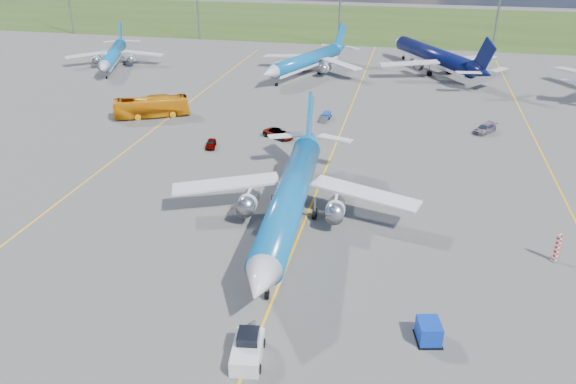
% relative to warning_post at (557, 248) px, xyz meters
% --- Properties ---
extents(ground, '(400.00, 400.00, 0.00)m').
position_rel_warning_post_xyz_m(ground, '(-26.00, -8.00, -1.50)').
color(ground, '#535350').
rests_on(ground, ground).
extents(grass_strip, '(400.00, 80.00, 0.01)m').
position_rel_warning_post_xyz_m(grass_strip, '(-26.00, 142.00, -1.50)').
color(grass_strip, '#2D4719').
rests_on(grass_strip, ground).
extents(taxiway_lines, '(60.25, 160.00, 0.02)m').
position_rel_warning_post_xyz_m(taxiway_lines, '(-25.83, 19.70, -1.49)').
color(taxiway_lines, yellow).
rests_on(taxiway_lines, ground).
extents(warning_post, '(0.50, 0.50, 3.00)m').
position_rel_warning_post_xyz_m(warning_post, '(0.00, 0.00, 0.00)').
color(warning_post, red).
rests_on(warning_post, ground).
extents(bg_jet_nw, '(33.03, 37.66, 8.26)m').
position_rel_warning_post_xyz_m(bg_jet_nw, '(-83.12, 65.42, -1.50)').
color(bg_jet_nw, '#0C62A9').
rests_on(bg_jet_nw, ground).
extents(bg_jet_nnw, '(37.04, 41.64, 9.01)m').
position_rel_warning_post_xyz_m(bg_jet_nnw, '(-38.40, 68.30, -1.50)').
color(bg_jet_nnw, '#0C62A9').
rests_on(bg_jet_nnw, ground).
extents(bg_jet_n, '(46.67, 49.90, 10.46)m').
position_rel_warning_post_xyz_m(bg_jet_n, '(-11.21, 76.88, -1.50)').
color(bg_jet_n, '#070D3D').
rests_on(bg_jet_n, ground).
extents(main_airliner, '(32.52, 41.40, 10.39)m').
position_rel_warning_post_xyz_m(main_airliner, '(-27.33, 0.83, -1.50)').
color(main_airliner, '#0C62A9').
rests_on(main_airliner, ground).
extents(pushback_tug, '(2.85, 6.15, 2.04)m').
position_rel_warning_post_xyz_m(pushback_tug, '(-26.11, -20.03, -0.67)').
color(pushback_tug, silver).
rests_on(pushback_tug, ground).
extents(uld_container, '(2.21, 2.54, 1.77)m').
position_rel_warning_post_xyz_m(uld_container, '(-12.41, -14.90, -0.62)').
color(uld_container, '#0C33B2').
rests_on(uld_container, ground).
extents(apron_bus, '(12.81, 8.49, 3.58)m').
position_rel_warning_post_xyz_m(apron_bus, '(-58.92, 33.62, 0.29)').
color(apron_bus, orange).
rests_on(apron_bus, ground).
extents(service_car_a, '(2.11, 3.68, 1.18)m').
position_rel_warning_post_xyz_m(service_car_a, '(-44.12, 22.05, -0.91)').
color(service_car_a, '#999999').
rests_on(service_car_a, ground).
extents(service_car_b, '(5.66, 4.38, 1.43)m').
position_rel_warning_post_xyz_m(service_car_b, '(-35.14, 28.25, -0.79)').
color(service_car_b, '#999999').
rests_on(service_car_b, ground).
extents(service_car_c, '(4.35, 4.98, 1.38)m').
position_rel_warning_post_xyz_m(service_car_c, '(-3.44, 37.71, -0.81)').
color(service_car_c, '#999999').
rests_on(service_car_c, ground).
extents(baggage_tug_c, '(1.35, 4.42, 0.98)m').
position_rel_warning_post_xyz_m(baggage_tug_c, '(-29.41, 38.72, -1.04)').
color(baggage_tug_c, navy).
rests_on(baggage_tug_c, ground).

